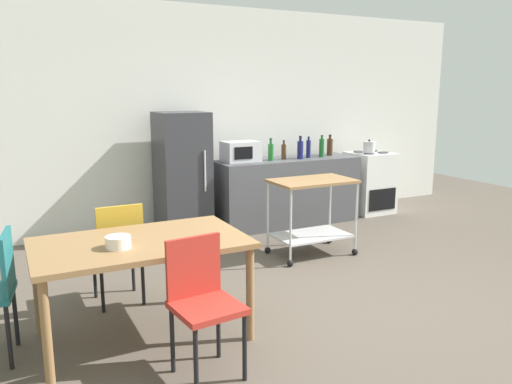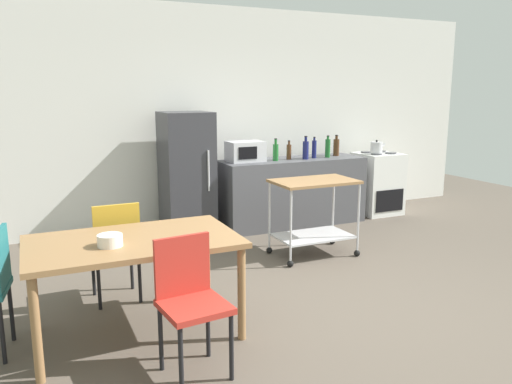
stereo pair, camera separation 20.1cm
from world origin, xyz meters
name	(u,v)px [view 2 (the right image)]	position (x,y,z in m)	size (l,w,h in m)	color
ground_plane	(344,306)	(0.00, 0.00, 0.00)	(12.00, 12.00, 0.00)	brown
back_wall	(214,117)	(0.00, 3.20, 1.45)	(8.40, 0.12, 2.90)	silver
kitchen_counter	(292,192)	(0.90, 2.60, 0.45)	(2.00, 0.64, 0.90)	#4C4C51
dining_table	(134,249)	(-1.71, 0.23, 0.67)	(1.50, 0.90, 0.75)	olive
chair_mustard	(116,244)	(-1.73, 0.91, 0.52)	(0.41, 0.41, 0.89)	gold
chair_red	(190,296)	(-1.48, -0.42, 0.52)	(0.44, 0.44, 0.89)	#B72D23
stove_oven	(377,183)	(2.35, 2.62, 0.45)	(0.60, 0.61, 0.92)	white
refrigerator	(187,174)	(-0.55, 2.70, 0.78)	(0.60, 0.63, 1.55)	#333338
kitchen_cart	(314,205)	(0.47, 1.31, 0.57)	(0.91, 0.57, 0.85)	olive
microwave	(245,151)	(0.23, 2.65, 1.03)	(0.46, 0.35, 0.26)	silver
bottle_soda	(276,152)	(0.61, 2.54, 1.02)	(0.07, 0.07, 0.29)	#1E6628
bottle_soy_sauce	(289,152)	(0.83, 2.57, 1.01)	(0.06, 0.06, 0.26)	#4C2D19
bottle_wine	(306,150)	(1.05, 2.50, 1.03)	(0.08, 0.08, 0.31)	navy
bottle_hot_sauce	(314,149)	(1.21, 2.56, 1.03)	(0.06, 0.06, 0.29)	navy
bottle_sesame_oil	(328,148)	(1.42, 2.54, 1.03)	(0.07, 0.07, 0.30)	#1E6628
bottle_olive_oil	(336,147)	(1.62, 2.64, 1.02)	(0.08, 0.08, 0.29)	#4C2D19
fruit_bowl	(110,240)	(-1.88, 0.12, 0.79)	(0.17, 0.17, 0.08)	white
kettle	(376,147)	(2.23, 2.52, 1.00)	(0.24, 0.17, 0.19)	silver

